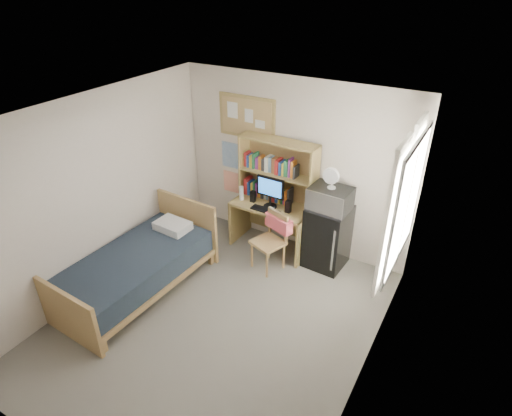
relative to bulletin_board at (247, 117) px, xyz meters
The scene contains 26 objects.
floor 2.95m from the bulletin_board, 69.48° to the right, with size 3.60×4.20×0.02m, color gray.
ceiling 2.33m from the bulletin_board, 69.48° to the right, with size 3.60×4.20×0.02m, color white.
wall_back 1.00m from the bulletin_board, ahead, with size 3.60×0.04×2.60m, color silver.
wall_front 4.30m from the bulletin_board, 79.44° to the right, with size 3.60×0.04×2.60m, color silver.
wall_left 2.40m from the bulletin_board, 116.08° to the right, with size 0.04×4.20×2.60m, color silver.
wall_right 3.37m from the bulletin_board, 38.93° to the right, with size 0.04×4.20×2.60m, color silver.
window_unit 2.70m from the bulletin_board, 19.26° to the right, with size 0.10×1.40×1.70m, color white.
curtain_left 2.83m from the bulletin_board, 27.19° to the right, with size 0.04×0.55×1.70m, color white.
curtain_right 2.57m from the bulletin_board, 10.96° to the right, with size 0.04×0.55×1.70m, color white.
bulletin_board is the anchor object (origin of this frame).
poster_wave 0.74m from the bulletin_board, behind, with size 0.30×0.01×0.42m, color #2961A5.
poster_japan 1.18m from the bulletin_board, behind, with size 0.28×0.01×0.36m, color #E94B29.
desk 1.69m from the bulletin_board, 26.62° to the right, with size 1.20×0.60×0.75m, color tan.
desk_chair 1.87m from the bulletin_board, 44.53° to the right, with size 0.44×0.44×0.88m, color tan.
mini_fridge 2.10m from the bulletin_board, 10.62° to the right, with size 0.55×0.55×0.94m, color black.
bed 2.71m from the bulletin_board, 102.87° to the right, with size 1.04×2.08×0.57m, color #1A2430.
hutch 0.93m from the bulletin_board, 14.17° to the right, with size 1.19×0.30×0.98m, color tan.
monitor 1.17m from the bulletin_board, 31.04° to the right, with size 0.43×0.03×0.46m, color black.
keyboard 1.40m from the bulletin_board, 40.00° to the right, with size 0.44×0.14×0.02m, color black.
speaker_left 1.18m from the bulletin_board, 49.25° to the right, with size 0.07×0.07×0.17m, color black.
speaker_right 1.46m from the bulletin_board, 22.45° to the right, with size 0.08×0.08×0.18m, color black.
water_bottle 1.13m from the bulletin_board, 72.24° to the right, with size 0.06×0.06×0.22m, color white.
hoodie 1.63m from the bulletin_board, 34.74° to the right, with size 0.44×0.14×0.21m, color #FE606B.
microwave 1.73m from the bulletin_board, 11.36° to the right, with size 0.55×0.42×0.32m, color #BAB9BE.
desk_fan 1.62m from the bulletin_board, 11.36° to the right, with size 0.22×0.22×0.28m, color white.
pillow 1.92m from the bulletin_board, 108.01° to the right, with size 0.48×0.34×0.12m, color white.
Camera 1 is at (2.39, -3.16, 3.88)m, focal length 30.00 mm.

